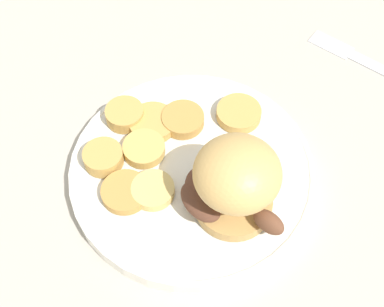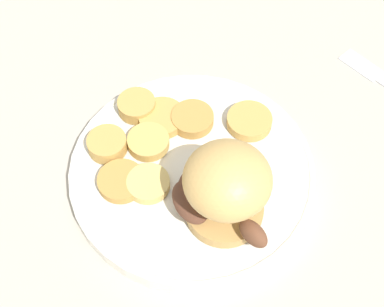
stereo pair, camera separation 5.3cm
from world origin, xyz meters
name	(u,v)px [view 2 (the right image)]	position (x,y,z in m)	size (l,w,h in m)	color
ground_plane	(192,177)	(0.00, 0.00, 0.00)	(4.00, 4.00, 0.00)	#B2A899
dinner_plate	(192,171)	(0.00, 0.00, 0.01)	(0.26, 0.26, 0.02)	white
sandwich	(223,188)	(-0.05, -0.02, 0.07)	(0.10, 0.10, 0.09)	tan
potato_round_0	(148,184)	(-0.02, 0.05, 0.03)	(0.04, 0.04, 0.01)	#DBB766
potato_round_1	(249,121)	(0.05, -0.07, 0.03)	(0.05, 0.05, 0.01)	tan
potato_round_2	(192,119)	(0.06, -0.01, 0.03)	(0.05, 0.05, 0.01)	#BC8942
potato_round_3	(137,106)	(0.08, 0.06, 0.03)	(0.04, 0.04, 0.02)	tan
potato_round_4	(148,142)	(0.03, 0.04, 0.03)	(0.04, 0.04, 0.01)	tan
potato_round_5	(121,181)	(-0.01, 0.07, 0.03)	(0.05, 0.05, 0.01)	#BC8942
potato_round_6	(107,144)	(0.03, 0.09, 0.03)	(0.04, 0.04, 0.02)	tan
potato_round_7	(162,118)	(0.06, 0.03, 0.03)	(0.05, 0.05, 0.01)	tan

